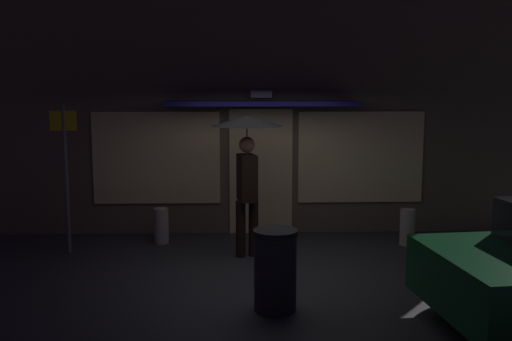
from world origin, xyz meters
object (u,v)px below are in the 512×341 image
Objects in this scene: sidewalk_bollard at (161,226)px; sidewalk_bollard_2 at (407,227)px; person_with_umbrella at (247,150)px; trash_bin at (275,270)px; street_sign_post at (65,169)px.

sidewalk_bollard_2 is (4.04, -0.26, 0.01)m from sidewalk_bollard.
person_with_umbrella is 2.11m from sidewalk_bollard.
trash_bin is (1.69, -3.01, 0.18)m from sidewalk_bollard.
person_with_umbrella reaches higher than trash_bin.
person_with_umbrella is 3.66× the size of sidewalk_bollard.
street_sign_post is at bearing -177.25° from sidewalk_bollard_2.
sidewalk_bollard is 4.05m from sidewalk_bollard_2.
street_sign_post reaches higher than sidewalk_bollard_2.
sidewalk_bollard is at bearing 176.32° from sidewalk_bollard_2.
street_sign_post is 5.51m from sidewalk_bollard_2.
person_with_umbrella is at bearing -168.22° from sidewalk_bollard_2.
street_sign_post reaches higher than trash_bin.
person_with_umbrella is 0.93× the size of street_sign_post.
person_with_umbrella reaches higher than sidewalk_bollard_2.
sidewalk_bollard_2 is at bearing 49.42° from trash_bin.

